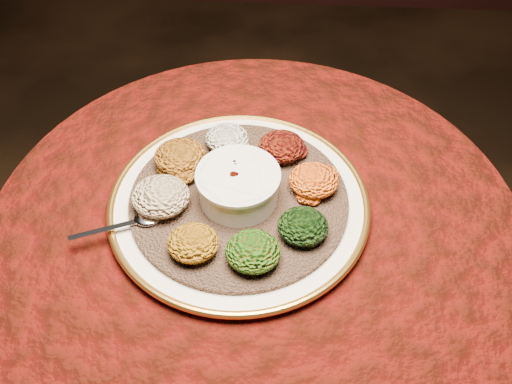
{
  "coord_description": "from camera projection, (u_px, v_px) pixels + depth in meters",
  "views": [
    {
      "loc": [
        0.04,
        -0.64,
        1.53
      ],
      "look_at": [
        -0.0,
        0.04,
        0.76
      ],
      "focal_mm": 40.0,
      "sensor_mm": 36.0,
      "label": 1
    }
  ],
  "objects": [
    {
      "name": "table",
      "position": [
        256.0,
        274.0,
        1.15
      ],
      "size": [
        0.96,
        0.96,
        0.73
      ],
      "color": "black",
      "rests_on": "ground"
    },
    {
      "name": "platter",
      "position": [
        239.0,
        203.0,
        1.02
      ],
      "size": [
        0.53,
        0.53,
        0.02
      ],
      "rotation": [
        0.0,
        0.0,
        -0.19
      ],
      "color": "white",
      "rests_on": "table"
    },
    {
      "name": "injera",
      "position": [
        239.0,
        200.0,
        1.02
      ],
      "size": [
        0.51,
        0.51,
        0.01
      ],
      "primitive_type": "cylinder",
      "rotation": [
        0.0,
        0.0,
        -0.4
      ],
      "color": "brown",
      "rests_on": "platter"
    },
    {
      "name": "stew_bowl",
      "position": [
        238.0,
        184.0,
        0.99
      ],
      "size": [
        0.15,
        0.15,
        0.06
      ],
      "color": "silver",
      "rests_on": "injera"
    },
    {
      "name": "spoon",
      "position": [
        140.0,
        220.0,
        0.97
      ],
      "size": [
        0.15,
        0.07,
        0.01
      ],
      "rotation": [
        0.0,
        0.0,
        -2.76
      ],
      "color": "silver",
      "rests_on": "injera"
    },
    {
      "name": "portion_ayib",
      "position": [
        227.0,
        138.0,
        1.09
      ],
      "size": [
        0.08,
        0.08,
        0.04
      ],
      "primitive_type": "ellipsoid",
      "color": "silver",
      "rests_on": "injera"
    },
    {
      "name": "portion_kitfo",
      "position": [
        282.0,
        146.0,
        1.07
      ],
      "size": [
        0.09,
        0.08,
        0.04
      ],
      "primitive_type": "ellipsoid",
      "color": "black",
      "rests_on": "injera"
    },
    {
      "name": "portion_tikil",
      "position": [
        314.0,
        180.0,
        1.01
      ],
      "size": [
        0.09,
        0.08,
        0.04
      ],
      "primitive_type": "ellipsoid",
      "color": "#A7720D",
      "rests_on": "injera"
    },
    {
      "name": "portion_gomen",
      "position": [
        303.0,
        226.0,
        0.94
      ],
      "size": [
        0.09,
        0.08,
        0.04
      ],
      "primitive_type": "ellipsoid",
      "color": "black",
      "rests_on": "injera"
    },
    {
      "name": "portion_mixveg",
      "position": [
        253.0,
        251.0,
        0.91
      ],
      "size": [
        0.09,
        0.09,
        0.04
      ],
      "primitive_type": "ellipsoid",
      "color": "#AC270B",
      "rests_on": "injera"
    },
    {
      "name": "portion_kik",
      "position": [
        193.0,
        243.0,
        0.92
      ],
      "size": [
        0.08,
        0.08,
        0.04
      ],
      "primitive_type": "ellipsoid",
      "color": "#9A580D",
      "rests_on": "injera"
    },
    {
      "name": "portion_timatim",
      "position": [
        161.0,
        196.0,
        0.98
      ],
      "size": [
        0.1,
        0.1,
        0.05
      ],
      "primitive_type": "ellipsoid",
      "color": "maroon",
      "rests_on": "injera"
    },
    {
      "name": "portion_shiro",
      "position": [
        180.0,
        157.0,
        1.05
      ],
      "size": [
        0.1,
        0.09,
        0.05
      ],
      "primitive_type": "ellipsoid",
      "color": "#995212",
      "rests_on": "injera"
    }
  ]
}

